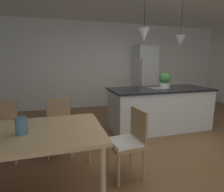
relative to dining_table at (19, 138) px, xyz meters
The scene contains 12 objects.
ground_plane 2.28m from the dining_table, 16.22° to the left, with size 10.00×8.40×0.04m, color brown.
wall_back_kitchen 4.45m from the dining_table, 61.65° to the left, with size 10.00×0.12×2.70m, color white.
dining_table is the anchor object (origin of this frame).
chair_far_right 0.99m from the dining_table, 65.73° to the left, with size 0.41×0.41×0.87m.
chair_kitchen_end 1.27m from the dining_table, ahead, with size 0.43×0.43×0.87m.
chair_far_left 0.99m from the dining_table, 114.36° to the left, with size 0.42×0.42×0.87m.
kitchen_island 2.90m from the dining_table, 29.20° to the left, with size 2.18×0.96×0.91m.
refrigerator 4.71m from the dining_table, 47.56° to the left, with size 0.66×0.67×1.98m.
pendant_over_island_main 2.86m from the dining_table, 33.90° to the left, with size 0.21×0.21×0.84m.
pendant_over_island_aux 3.50m from the dining_table, 25.57° to the left, with size 0.22×0.22×0.90m.
potted_plant_on_island 3.01m from the dining_table, 28.22° to the left, with size 0.24×0.24×0.33m.
vase_on_dining_table 0.17m from the dining_table, 46.32° to the right, with size 0.12×0.12×0.18m.
Camera 1 is at (-1.64, -2.59, 1.44)m, focal length 28.79 mm.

